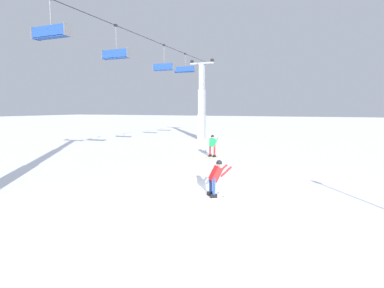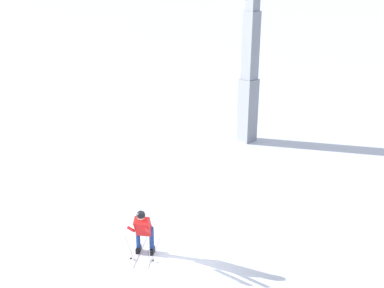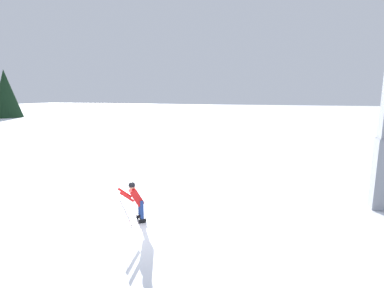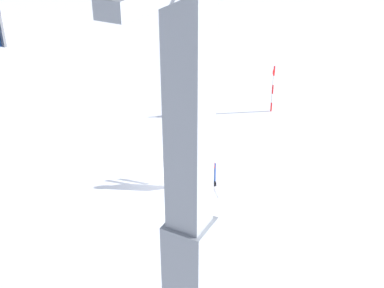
{
  "view_description": "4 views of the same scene",
  "coord_description": "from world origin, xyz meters",
  "px_view_note": "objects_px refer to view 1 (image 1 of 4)",
  "views": [
    {
      "loc": [
        -12.53,
        -4.11,
        3.71
      ],
      "look_at": [
        -1.17,
        0.68,
        2.24
      ],
      "focal_mm": 27.99,
      "sensor_mm": 36.0,
      "label": 1
    },
    {
      "loc": [
        8.58,
        -6.77,
        8.01
      ],
      "look_at": [
        -0.75,
        1.56,
        3.02
      ],
      "focal_mm": 43.65,
      "sensor_mm": 36.0,
      "label": 2
    },
    {
      "loc": [
        8.13,
        4.82,
        4.71
      ],
      "look_at": [
        -0.29,
        2.1,
        3.18
      ],
      "focal_mm": 26.58,
      "sensor_mm": 36.0,
      "label": 3
    },
    {
      "loc": [
        -7.55,
        13.44,
        10.0
      ],
      "look_at": [
        -1.42,
        2.05,
        2.87
      ],
      "focal_mm": 47.32,
      "sensor_mm": 36.0,
      "label": 4
    }
  ],
  "objects_px": {
    "chairlift_seat_second": "(116,54)",
    "chairlift_seat_middle": "(164,67)",
    "skier_distant_uphill": "(213,144)",
    "skier_carving_main": "(216,175)",
    "chairlift_seat_fourth": "(185,70)",
    "chairlift_seat_nearest": "(50,32)",
    "lift_tower_far": "(202,107)"
  },
  "relations": [
    {
      "from": "chairlift_seat_second",
      "to": "chairlift_seat_middle",
      "type": "distance_m",
      "value": 6.88
    },
    {
      "from": "skier_carving_main",
      "to": "chairlift_seat_nearest",
      "type": "height_order",
      "value": "chairlift_seat_nearest"
    },
    {
      "from": "skier_carving_main",
      "to": "chairlift_seat_nearest",
      "type": "xyz_separation_m",
      "value": [
        0.13,
        9.08,
        6.72
      ]
    },
    {
      "from": "chairlift_seat_second",
      "to": "chairlift_seat_fourth",
      "type": "relative_size",
      "value": 0.96
    },
    {
      "from": "skier_distant_uphill",
      "to": "chairlift_seat_fourth",
      "type": "bearing_deg",
      "value": 37.44
    },
    {
      "from": "lift_tower_far",
      "to": "chairlift_seat_second",
      "type": "bearing_deg",
      "value": 180.0
    },
    {
      "from": "chairlift_seat_nearest",
      "to": "chairlift_seat_second",
      "type": "relative_size",
      "value": 1.03
    },
    {
      "from": "skier_carving_main",
      "to": "chairlift_seat_fourth",
      "type": "xyz_separation_m",
      "value": [
        17.06,
        9.08,
        6.79
      ]
    },
    {
      "from": "chairlift_seat_second",
      "to": "chairlift_seat_middle",
      "type": "height_order",
      "value": "same"
    },
    {
      "from": "chairlift_seat_fourth",
      "to": "skier_distant_uphill",
      "type": "xyz_separation_m",
      "value": [
        -7.25,
        -5.55,
        -6.71
      ]
    },
    {
      "from": "skier_carving_main",
      "to": "chairlift_seat_second",
      "type": "height_order",
      "value": "chairlift_seat_second"
    },
    {
      "from": "chairlift_seat_fourth",
      "to": "skier_distant_uphill",
      "type": "height_order",
      "value": "chairlift_seat_fourth"
    },
    {
      "from": "skier_carving_main",
      "to": "skier_distant_uphill",
      "type": "bearing_deg",
      "value": 19.78
    },
    {
      "from": "lift_tower_far",
      "to": "chairlift_seat_second",
      "type": "distance_m",
      "value": 16.74
    },
    {
      "from": "chairlift_seat_middle",
      "to": "chairlift_seat_fourth",
      "type": "height_order",
      "value": "same"
    },
    {
      "from": "lift_tower_far",
      "to": "chairlift_seat_middle",
      "type": "bearing_deg",
      "value": -180.0
    },
    {
      "from": "chairlift_seat_nearest",
      "to": "chairlift_seat_fourth",
      "type": "bearing_deg",
      "value": -0.0
    },
    {
      "from": "chairlift_seat_middle",
      "to": "chairlift_seat_fourth",
      "type": "relative_size",
      "value": 0.96
    },
    {
      "from": "chairlift_seat_second",
      "to": "chairlift_seat_nearest",
      "type": "bearing_deg",
      "value": 180.0
    },
    {
      "from": "chairlift_seat_second",
      "to": "chairlift_seat_fourth",
      "type": "height_order",
      "value": "same"
    },
    {
      "from": "skier_carving_main",
      "to": "chairlift_seat_second",
      "type": "relative_size",
      "value": 0.75
    },
    {
      "from": "lift_tower_far",
      "to": "skier_carving_main",
      "type": "bearing_deg",
      "value": -157.51
    },
    {
      "from": "skier_carving_main",
      "to": "lift_tower_far",
      "type": "xyz_separation_m",
      "value": [
        21.93,
        9.08,
        3.01
      ]
    },
    {
      "from": "chairlift_seat_middle",
      "to": "skier_distant_uphill",
      "type": "height_order",
      "value": "chairlift_seat_middle"
    },
    {
      "from": "chairlift_seat_nearest",
      "to": "skier_distant_uphill",
      "type": "relative_size",
      "value": 1.32
    },
    {
      "from": "skier_carving_main",
      "to": "lift_tower_far",
      "type": "distance_m",
      "value": 23.93
    },
    {
      "from": "skier_carving_main",
      "to": "skier_distant_uphill",
      "type": "relative_size",
      "value": 0.96
    },
    {
      "from": "chairlift_seat_second",
      "to": "skier_carving_main",
      "type": "bearing_deg",
      "value": -121.49
    },
    {
      "from": "lift_tower_far",
      "to": "skier_distant_uphill",
      "type": "xyz_separation_m",
      "value": [
        -12.13,
        -5.55,
        -2.93
      ]
    },
    {
      "from": "chairlift_seat_nearest",
      "to": "skier_distant_uphill",
      "type": "bearing_deg",
      "value": -29.86
    },
    {
      "from": "chairlift_seat_middle",
      "to": "chairlift_seat_fourth",
      "type": "xyz_separation_m",
      "value": [
        4.61,
        0.0,
        0.28
      ]
    },
    {
      "from": "chairlift_seat_nearest",
      "to": "lift_tower_far",
      "type": "bearing_deg",
      "value": 0.0
    }
  ]
}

